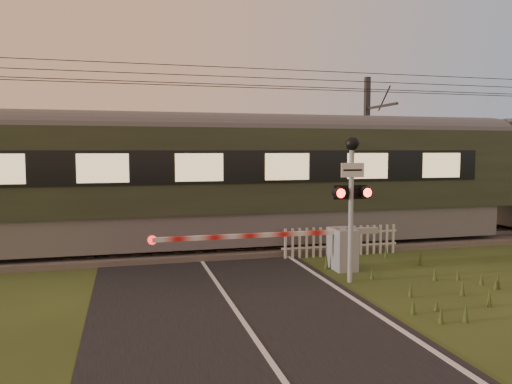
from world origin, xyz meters
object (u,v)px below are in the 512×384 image
object	(u,v)px
boom_gate	(334,247)
crossing_signal	(351,183)
catenary_mast	(367,152)
picket_fence	(341,241)
train	(493,175)

from	to	relation	value
boom_gate	crossing_signal	xyz separation A→B (m)	(-0.13, -1.32, 1.91)
catenary_mast	boom_gate	bearing A→B (deg)	-124.18
boom_gate	crossing_signal	distance (m)	2.32
crossing_signal	boom_gate	bearing A→B (deg)	84.16
boom_gate	picket_fence	world-z (taller)	boom_gate
train	catenary_mast	xyz separation A→B (m)	(-4.24, 2.22, 0.89)
train	catenary_mast	distance (m)	4.87
catenary_mast	train	bearing A→B (deg)	-27.63
boom_gate	picket_fence	distance (m)	1.94
crossing_signal	picket_fence	distance (m)	3.81
boom_gate	catenary_mast	world-z (taller)	catenary_mast
crossing_signal	picket_fence	xyz separation A→B (m)	(1.09, 3.00, -2.08)
train	boom_gate	xyz separation A→B (m)	(-8.17, -3.57, -1.76)
crossing_signal	picket_fence	bearing A→B (deg)	69.94
train	crossing_signal	bearing A→B (deg)	-149.52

